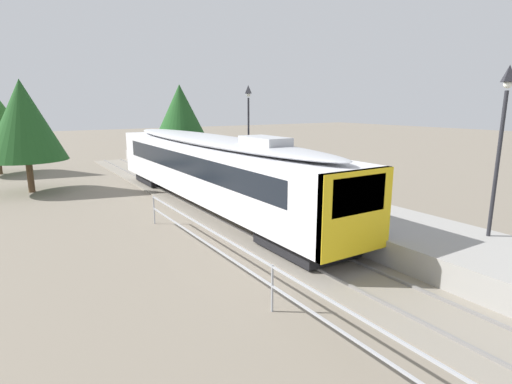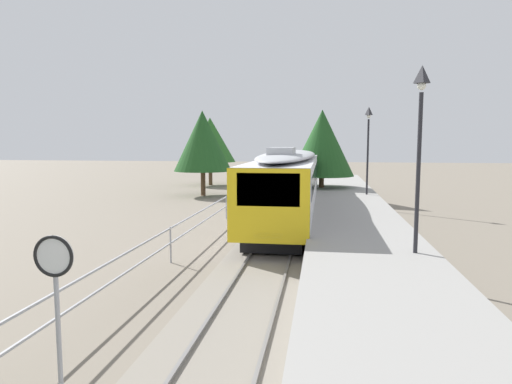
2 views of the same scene
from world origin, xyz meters
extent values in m
plane|color=slate|center=(-3.00, 22.00, 0.00)|extent=(160.00, 160.00, 0.00)
cube|color=gray|center=(0.00, 22.00, 0.03)|extent=(3.20, 60.00, 0.06)
cube|color=slate|center=(-0.72, 22.00, 0.10)|extent=(0.08, 60.00, 0.08)
cube|color=slate|center=(0.72, 22.00, 0.10)|extent=(0.08, 60.00, 0.08)
cube|color=silver|center=(0.00, 31.26, 1.96)|extent=(2.80, 19.76, 2.55)
cube|color=yellow|center=(0.00, 21.48, 1.96)|extent=(2.80, 0.24, 2.55)
cube|color=black|center=(0.00, 21.40, 2.53)|extent=(2.13, 0.08, 1.12)
cube|color=black|center=(0.00, 31.26, 2.37)|extent=(2.82, 16.60, 0.92)
ellipsoid|color=#B2B5BA|center=(0.00, 31.26, 3.42)|extent=(2.69, 18.97, 0.44)
cube|color=#B2B5BA|center=(0.00, 26.32, 3.70)|extent=(1.10, 2.20, 0.36)
cube|color=#EAE5C6|center=(0.00, 21.41, 0.97)|extent=(1.00, 0.10, 0.20)
cube|color=black|center=(0.00, 23.78, 0.42)|extent=(2.24, 3.20, 0.55)
cube|color=black|center=(0.00, 38.74, 0.42)|extent=(2.24, 3.20, 0.55)
cube|color=#999691|center=(3.25, 22.00, 0.45)|extent=(3.90, 60.00, 0.90)
cylinder|color=#232328|center=(4.50, 19.91, 3.20)|extent=(0.12, 0.12, 4.60)
pyramid|color=#232328|center=(4.50, 19.91, 6.00)|extent=(0.34, 0.34, 0.50)
sphere|color=silver|center=(4.50, 19.91, 5.68)|extent=(0.24, 0.24, 0.24)
cylinder|color=#232328|center=(4.50, 34.92, 3.20)|extent=(0.12, 0.12, 4.60)
pyramid|color=#232328|center=(4.50, 34.92, 6.00)|extent=(0.34, 0.34, 0.50)
sphere|color=silver|center=(4.50, 34.92, 5.68)|extent=(0.24, 0.24, 0.24)
cylinder|color=#9EA0A5|center=(-1.96, 12.26, 1.10)|extent=(0.07, 0.07, 2.20)
cylinder|color=white|center=(-1.96, 12.24, 2.50)|extent=(0.60, 0.03, 0.60)
torus|color=black|center=(-1.96, 12.23, 2.50)|extent=(0.61, 0.05, 0.61)
cylinder|color=#9EA0A5|center=(-3.30, 21.00, 0.62)|extent=(0.06, 0.06, 1.25)
cylinder|color=#9EA0A5|center=(-3.30, 30.00, 0.62)|extent=(0.06, 0.06, 1.25)
cylinder|color=brown|center=(1.71, 39.05, 0.86)|extent=(0.36, 0.36, 1.73)
cone|color=#1E4C1E|center=(1.71, 39.05, 4.06)|extent=(4.56, 4.56, 4.67)
cylinder|color=brown|center=(-8.88, 48.76, 1.12)|extent=(0.36, 0.36, 2.24)
cone|color=#286023|center=(-8.88, 48.76, 4.34)|extent=(4.82, 4.82, 4.21)
cylinder|color=brown|center=(-7.33, 40.27, 0.95)|extent=(0.36, 0.36, 1.91)
cone|color=#1E4C1E|center=(-7.33, 40.27, 4.21)|extent=(4.43, 4.43, 4.61)
camera|label=1|loc=(-8.58, 13.44, 5.08)|focal=28.17mm
camera|label=2|loc=(1.80, 6.45, 4.11)|focal=31.78mm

